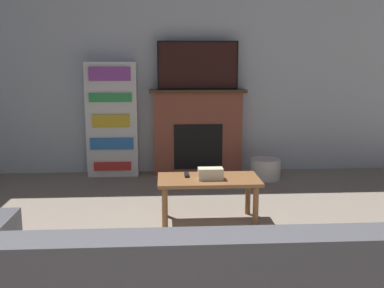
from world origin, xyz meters
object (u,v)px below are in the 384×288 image
object	(u,v)px
bookshelf	(112,119)
storage_basket	(266,169)
tv	(198,65)
coffee_table	(209,184)
fireplace	(198,131)

from	to	relation	value
bookshelf	storage_basket	world-z (taller)	bookshelf
tv	coffee_table	distance (m)	2.08
fireplace	storage_basket	xyz separation A→B (m)	(0.82, -0.36, -0.42)
fireplace	tv	bearing A→B (deg)	-90.00
fireplace	storage_basket	size ratio (longest dim) A/B	3.33
fireplace	tv	size ratio (longest dim) A/B	1.21
fireplace	tv	xyz separation A→B (m)	(-0.00, -0.02, 0.84)
fireplace	coffee_table	distance (m)	1.83
coffee_table	bookshelf	bearing A→B (deg)	120.18
tv	storage_basket	xyz separation A→B (m)	(0.82, -0.34, -1.26)
fireplace	storage_basket	world-z (taller)	fireplace
storage_basket	coffee_table	bearing A→B (deg)	-120.34
tv	coffee_table	world-z (taller)	tv
storage_basket	fireplace	bearing A→B (deg)	156.12
tv	bookshelf	xyz separation A→B (m)	(-1.08, -0.00, -0.67)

